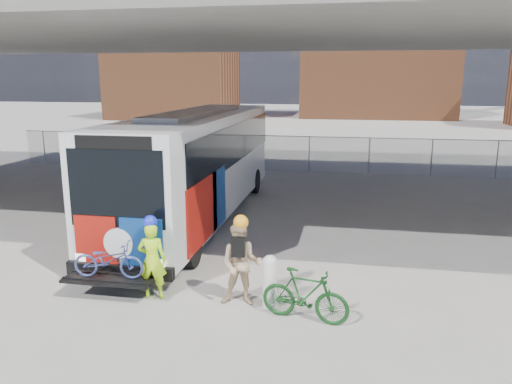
% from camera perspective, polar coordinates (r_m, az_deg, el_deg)
% --- Properties ---
extents(ground, '(160.00, 160.00, 0.00)m').
position_cam_1_polar(ground, '(14.49, -1.90, -6.10)').
color(ground, '#9E9991').
rests_on(ground, ground).
extents(bus, '(2.67, 12.90, 3.69)m').
position_cam_1_polar(bus, '(16.93, -6.68, 3.95)').
color(bus, silver).
rests_on(bus, ground).
extents(overpass, '(40.00, 16.00, 7.95)m').
position_cam_1_polar(overpass, '(17.73, 0.90, 18.81)').
color(overpass, '#605E59').
rests_on(overpass, ground).
extents(chainlink_fence, '(30.00, 0.06, 30.00)m').
position_cam_1_polar(chainlink_fence, '(25.76, 3.89, 5.51)').
color(chainlink_fence, gray).
rests_on(chainlink_fence, ground).
extents(brick_buildings, '(54.00, 22.00, 12.00)m').
position_cam_1_polar(brick_buildings, '(61.63, 9.26, 13.36)').
color(brick_buildings, brown).
rests_on(brick_buildings, ground).
extents(smokestack, '(2.20, 2.20, 25.00)m').
position_cam_1_polar(smokestack, '(69.69, 20.78, 18.49)').
color(smokestack, brown).
rests_on(smokestack, ground).
extents(bollard, '(0.30, 0.30, 1.15)m').
position_cam_1_polar(bollard, '(10.56, 1.59, -9.95)').
color(bollard, white).
rests_on(bollard, ground).
extents(cyclist_hivis, '(0.67, 0.49, 1.87)m').
position_cam_1_polar(cyclist_hivis, '(11.14, -11.79, -7.42)').
color(cyclist_hivis, '#BFFD1A').
rests_on(cyclist_hivis, ground).
extents(cyclist_tan, '(0.93, 0.75, 1.98)m').
position_cam_1_polar(cyclist_tan, '(10.55, -1.71, -8.10)').
color(cyclist_tan, tan).
rests_on(cyclist_tan, ground).
extents(bike_parked, '(1.85, 0.85, 1.07)m').
position_cam_1_polar(bike_parked, '(10.07, 5.63, -11.66)').
color(bike_parked, '#154219').
rests_on(bike_parked, ground).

